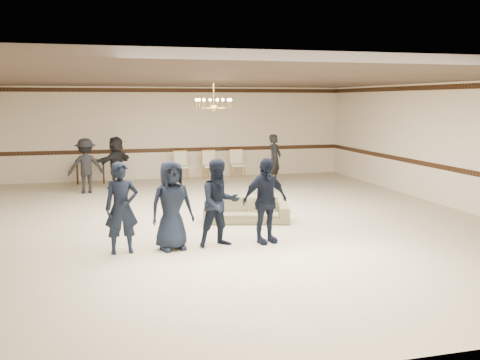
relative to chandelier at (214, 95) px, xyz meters
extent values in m
cube|color=#C3B696|center=(0.00, -1.00, -2.88)|extent=(12.00, 14.00, 0.01)
cube|color=#34261D|center=(0.00, -1.00, 0.33)|extent=(12.00, 14.00, 0.01)
cube|color=beige|center=(0.00, 6.00, -1.27)|extent=(12.00, 0.01, 3.20)
cube|color=beige|center=(0.00, -8.00, -1.27)|extent=(12.00, 0.01, 3.20)
cube|color=beige|center=(6.00, -1.00, -1.27)|extent=(0.01, 14.00, 3.20)
cube|color=#341D0F|center=(0.00, 5.99, -1.88)|extent=(12.00, 0.02, 0.14)
cube|color=#341D0F|center=(0.00, 5.99, 0.21)|extent=(12.00, 0.02, 0.14)
imported|color=black|center=(-2.37, -3.11, -2.05)|extent=(0.64, 0.45, 1.66)
imported|color=black|center=(-1.47, -3.11, -2.05)|extent=(0.91, 0.70, 1.66)
imported|color=black|center=(-0.57, -3.11, -2.05)|extent=(0.89, 0.74, 1.66)
imported|color=black|center=(0.33, -3.11, -2.05)|extent=(1.04, 0.64, 1.66)
imported|color=#77704F|center=(0.46, -1.30, -2.59)|extent=(2.05, 1.22, 0.56)
imported|color=black|center=(-3.12, 3.59, -2.06)|extent=(1.11, 0.71, 1.63)
imported|color=black|center=(-2.22, 4.29, -2.06)|extent=(1.38, 1.43, 1.63)
imported|color=black|center=(2.88, 3.89, -2.06)|extent=(0.70, 0.69, 1.63)
cube|color=black|center=(-3.02, 5.48, -2.48)|extent=(0.95, 0.42, 0.79)
camera|label=1|loc=(-2.72, -12.70, -0.13)|focal=39.82mm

